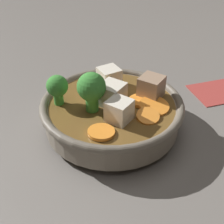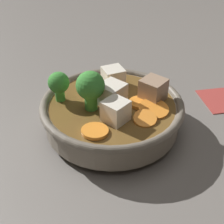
{
  "view_description": "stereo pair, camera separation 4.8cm",
  "coord_description": "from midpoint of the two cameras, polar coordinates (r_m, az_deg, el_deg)",
  "views": [
    {
      "loc": [
        0.18,
        0.34,
        0.31
      ],
      "look_at": [
        0.0,
        0.0,
        0.03
      ],
      "focal_mm": 50.0,
      "sensor_mm": 36.0,
      "label": 1
    },
    {
      "loc": [
        0.14,
        0.36,
        0.31
      ],
      "look_at": [
        0.0,
        0.0,
        0.03
      ],
      "focal_mm": 50.0,
      "sensor_mm": 36.0,
      "label": 2
    }
  ],
  "objects": [
    {
      "name": "stirfry_bowl",
      "position": [
        0.47,
        2.82,
        0.28
      ],
      "size": [
        0.22,
        0.22,
        0.11
      ],
      "color": "slate",
      "rests_on": "ground_plane"
    },
    {
      "name": "ground_plane",
      "position": [
        0.5,
        2.75,
        -3.17
      ],
      "size": [
        3.0,
        3.0,
        0.0
      ],
      "primitive_type": "plane",
      "color": "slate"
    }
  ]
}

